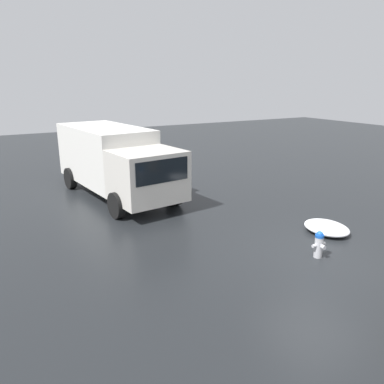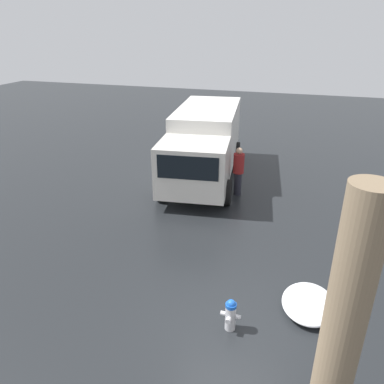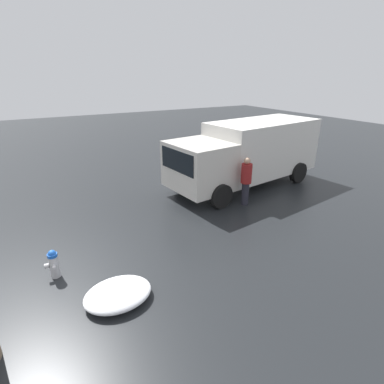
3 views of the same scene
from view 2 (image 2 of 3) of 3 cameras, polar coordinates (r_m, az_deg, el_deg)
name	(u,v)px [view 2 (image 2 of 3)]	position (r m, az deg, el deg)	size (l,w,h in m)	color
ground_plane	(230,328)	(8.27, 5.79, -19.95)	(60.00, 60.00, 0.00)	black
fire_hydrant	(231,314)	(8.01, 5.89, -18.05)	(0.33, 0.42, 0.73)	#B7B7BC
tree_trunk	(345,316)	(5.87, 22.35, -17.09)	(0.90, 0.59, 4.04)	#7F6B51
delivery_truck	(205,141)	(15.07, 1.93, 7.72)	(7.13, 3.25, 2.69)	beige
pedestrian	(238,169)	(13.58, 7.09, 3.44)	(0.39, 0.39, 1.79)	#23232D
snow_pile_by_hydrant	(309,303)	(8.93, 17.38, -15.90)	(1.45, 1.16, 0.31)	white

